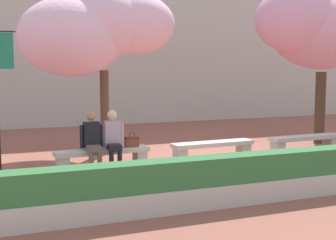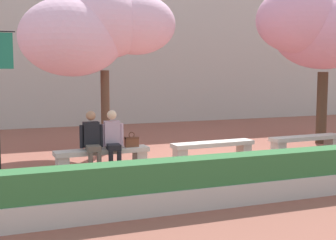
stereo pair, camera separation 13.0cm
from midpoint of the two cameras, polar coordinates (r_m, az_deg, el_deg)
ground_plane at (r=11.36m, az=5.15°, el=-4.90°), size 100.00×100.00×0.00m
building_facade at (r=20.45m, az=-7.63°, el=10.63°), size 28.00×4.00×7.52m
stone_bench_west_end at (r=10.37m, az=-8.33°, el=-4.27°), size 2.10×0.51×0.45m
stone_bench_near_west at (r=11.30m, az=5.16°, el=-3.35°), size 2.10×0.51×0.45m
stone_bench_center at (r=12.76m, az=16.07°, el=-2.46°), size 2.10×0.51×0.45m
person_seated_left at (r=10.20m, az=-9.57°, el=-2.26°), size 0.51×0.69×1.29m
person_seated_right at (r=10.31m, az=-7.09°, el=-2.13°), size 0.51×0.71×1.29m
handbag at (r=10.52m, az=-4.77°, el=-2.59°), size 0.30×0.15×0.34m
cherry_tree_main at (r=12.21m, az=-9.23°, el=10.73°), size 3.97×2.77×4.22m
cherry_tree_secondary at (r=14.58m, az=19.07°, el=10.54°), size 4.82×3.12×4.60m
planter_hedge_foreground at (r=8.52m, az=15.50°, el=-6.24°), size 12.25×0.50×0.80m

